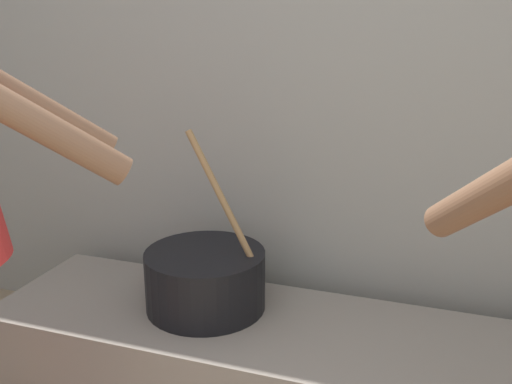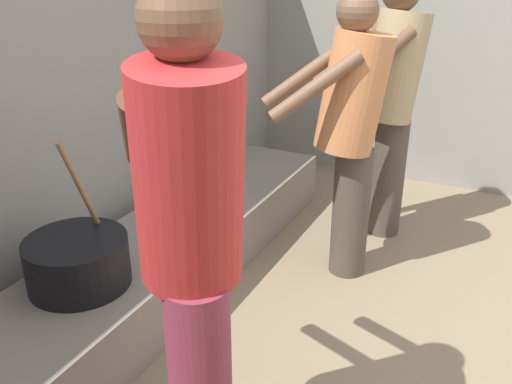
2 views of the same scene
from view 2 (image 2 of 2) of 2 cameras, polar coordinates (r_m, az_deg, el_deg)
The scene contains 6 objects.
block_enclosure_rear at distance 2.85m, azimuth -21.77°, elevation 8.64°, with size 5.08×0.20×2.01m, color gray.
hearth_ledge at distance 3.02m, azimuth -8.73°, elevation -6.39°, with size 2.76×0.60×0.33m, color slate.
cooking_pot_main at distance 2.50m, azimuth -18.01°, elevation -6.87°, with size 0.44×0.44×0.67m.
cook_in_red_shirt at distance 1.57m, azimuth -6.70°, elevation -4.37°, with size 0.72×0.67×1.62m.
cook_in_tan_shirt at distance 3.34m, azimuth 13.93°, elevation 9.68°, with size 0.71×0.66×1.57m.
cook_in_orange_shirt at distance 2.85m, azimuth 9.83°, elevation 6.90°, with size 0.61×0.71×1.51m.
Camera 2 is at (-1.83, 0.20, 1.66)m, focal length 38.50 mm.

